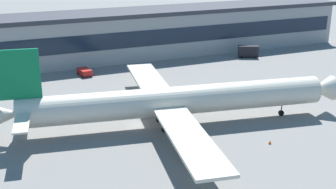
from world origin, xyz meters
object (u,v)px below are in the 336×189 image
(airliner, at_px, (172,101))
(pushback_tractor, at_px, (84,72))
(traffic_cone_0, at_px, (270,142))
(traffic_cone_1, at_px, (179,140))
(stair_truck, at_px, (248,51))

(airliner, xyz_separation_m, pushback_tractor, (-7.29, 40.09, -3.97))
(airliner, bearing_deg, traffic_cone_0, -48.54)
(pushback_tractor, bearing_deg, traffic_cone_1, -82.94)
(traffic_cone_1, bearing_deg, pushback_tractor, 97.06)
(traffic_cone_1, bearing_deg, traffic_cone_0, -27.69)
(traffic_cone_1, bearing_deg, stair_truck, 46.42)
(stair_truck, xyz_separation_m, traffic_cone_0, (-30.23, -53.71, -1.63))
(airliner, height_order, pushback_tractor, airliner)
(airliner, height_order, traffic_cone_1, airliner)
(airliner, relative_size, pushback_tractor, 12.92)
(traffic_cone_1, bearing_deg, airliner, 77.63)
(stair_truck, height_order, traffic_cone_0, stair_truck)
(airliner, distance_m, pushback_tractor, 40.94)
(airliner, bearing_deg, traffic_cone_1, -102.37)
(stair_truck, xyz_separation_m, traffic_cone_1, (-44.15, -46.40, -1.68))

